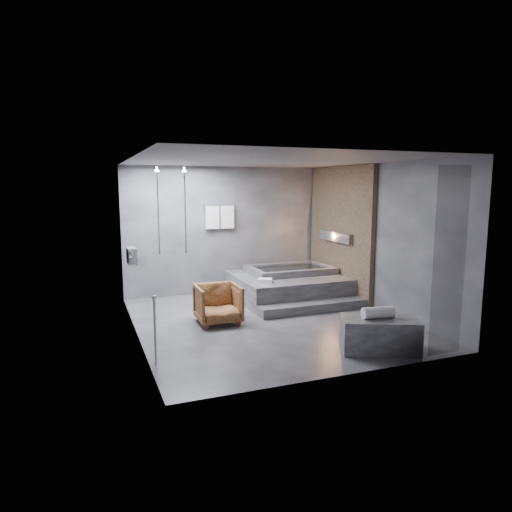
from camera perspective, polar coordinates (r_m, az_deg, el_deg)
name	(u,v)px	position (r m, az deg, el deg)	size (l,w,h in m)	color
room	(284,222)	(8.22, 3.46, 4.23)	(5.00, 5.04, 2.82)	#2E2E30
tub_deck	(287,286)	(9.80, 3.95, -3.82)	(2.20, 2.00, 0.50)	#333335
tub_step	(313,307)	(8.81, 7.19, -6.36)	(2.20, 0.36, 0.18)	#333335
concrete_bench	(379,335)	(6.94, 15.17, -9.46)	(1.08, 0.60, 0.49)	#373739
driftwood_chair	(218,304)	(8.01, -4.76, -5.98)	(0.73, 0.76, 0.69)	#472611
rolled_towel	(378,312)	(6.84, 15.00, -6.84)	(0.17, 0.17, 0.47)	silver
deck_towel	(265,280)	(8.99, 1.15, -3.07)	(0.28, 0.20, 0.07)	silver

